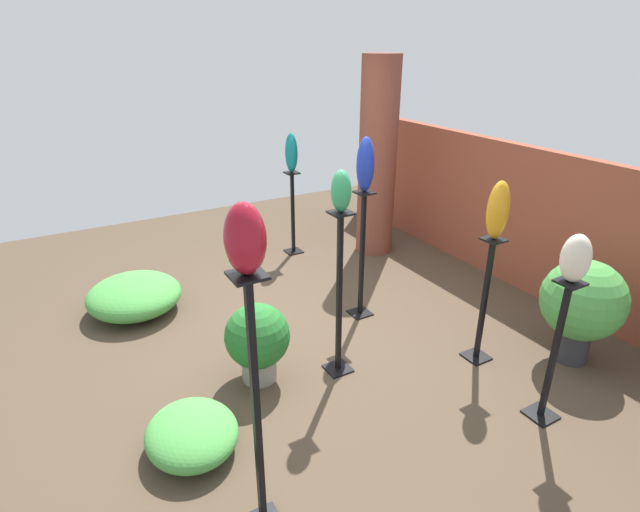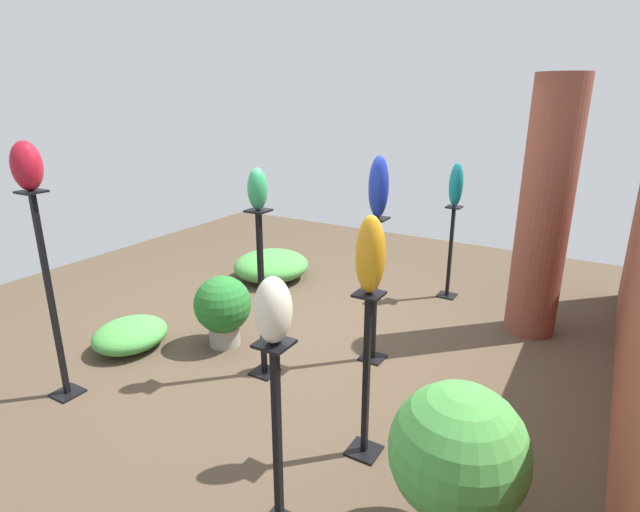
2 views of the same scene
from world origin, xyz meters
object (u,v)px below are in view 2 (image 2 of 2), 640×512
at_px(art_vase_cobalt, 379,187).
at_px(pedestal_jade, 262,302).
at_px(pedestal_teal, 450,256).
at_px(pedestal_ivory, 278,449).
at_px(potted_plant_mid_left, 458,456).
at_px(art_vase_jade, 257,189).
at_px(brick_pillar, 545,211).
at_px(pedestal_amber, 366,383).
at_px(art_vase_amber, 370,255).
at_px(pedestal_cobalt, 375,297).
at_px(pedestal_ruby, 52,306).
at_px(art_vase_ivory, 273,310).
at_px(potted_plant_walkway_edge, 223,307).
at_px(art_vase_ruby, 27,166).
at_px(art_vase_teal, 456,185).

bearing_deg(art_vase_cobalt, pedestal_jade, -45.00).
relative_size(pedestal_teal, pedestal_ivory, 0.95).
bearing_deg(potted_plant_mid_left, art_vase_jade, -115.51).
height_order(brick_pillar, pedestal_amber, brick_pillar).
distance_m(pedestal_ivory, art_vase_amber, 1.13).
bearing_deg(art_vase_amber, potted_plant_mid_left, 58.59).
distance_m(pedestal_cobalt, art_vase_cobalt, 0.93).
height_order(pedestal_teal, potted_plant_mid_left, pedestal_teal).
relative_size(pedestal_cobalt, pedestal_ruby, 0.80).
relative_size(brick_pillar, pedestal_amber, 2.15).
distance_m(art_vase_ivory, potted_plant_mid_left, 1.13).
xyz_separation_m(brick_pillar, potted_plant_walkway_edge, (1.74, -2.36, -0.82)).
height_order(brick_pillar, art_vase_ivory, brick_pillar).
xyz_separation_m(pedestal_ivory, art_vase_jade, (-1.20, -1.00, 1.03)).
xyz_separation_m(pedestal_jade, art_vase_amber, (0.45, 1.13, 0.70)).
bearing_deg(pedestal_teal, art_vase_jade, -18.52).
bearing_deg(art_vase_jade, pedestal_cobalt, 135.00).
bearing_deg(pedestal_teal, art_vase_cobalt, -4.42).
distance_m(art_vase_amber, art_vase_cobalt, 1.22).
relative_size(pedestal_teal, pedestal_cobalt, 0.83).
relative_size(pedestal_cobalt, art_vase_cobalt, 2.56).
bearing_deg(pedestal_jade, potted_plant_walkway_edge, -109.53).
bearing_deg(pedestal_ivory, pedestal_cobalt, -170.08).
height_order(pedestal_ivory, art_vase_cobalt, art_vase_cobalt).
xyz_separation_m(art_vase_jade, art_vase_cobalt, (-0.67, 0.67, -0.03)).
bearing_deg(pedestal_cobalt, art_vase_ruby, -46.72).
bearing_deg(pedestal_teal, brick_pillar, 65.12).
distance_m(art_vase_teal, art_vase_cobalt, 1.75).
distance_m(art_vase_teal, art_vase_ruby, 3.94).
xyz_separation_m(pedestal_jade, pedestal_cobalt, (-0.67, 0.67, -0.06)).
bearing_deg(pedestal_teal, art_vase_teal, 90.00).
relative_size(art_vase_amber, potted_plant_walkway_edge, 0.70).
height_order(brick_pillar, art_vase_cobalt, brick_pillar).
height_order(pedestal_ruby, art_vase_ruby, art_vase_ruby).
bearing_deg(art_vase_jade, pedestal_amber, 68.37).
xyz_separation_m(pedestal_amber, pedestal_ruby, (0.57, -2.25, 0.23)).
bearing_deg(pedestal_ivory, pedestal_ruby, -95.07).
bearing_deg(pedestal_amber, art_vase_ivory, -9.63).
distance_m(art_vase_teal, potted_plant_mid_left, 3.48).
xyz_separation_m(art_vase_ivory, potted_plant_walkway_edge, (-1.42, -1.61, -0.89)).
height_order(art_vase_amber, potted_plant_walkway_edge, art_vase_amber).
xyz_separation_m(art_vase_ivory, art_vase_cobalt, (-1.87, -0.33, 0.25)).
relative_size(brick_pillar, art_vase_teal, 5.09).
bearing_deg(potted_plant_mid_left, potted_plant_walkway_edge, -114.04).
distance_m(art_vase_cobalt, potted_plant_mid_left, 2.13).
bearing_deg(pedestal_cobalt, pedestal_ivory, 9.92).
height_order(art_vase_cobalt, potted_plant_mid_left, art_vase_cobalt).
relative_size(pedestal_amber, art_vase_jade, 3.56).
distance_m(pedestal_jade, art_vase_amber, 1.40).
xyz_separation_m(pedestal_teal, potted_plant_walkway_edge, (2.18, -1.41, -0.10)).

